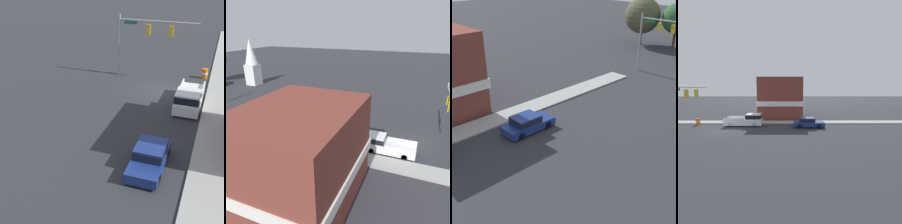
# 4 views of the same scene
# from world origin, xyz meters

# --- Properties ---
(far_signal_assembly) EXTENTS (6.71, 0.49, 7.40)m
(far_signal_assembly) POSITION_xyz_m (-3.41, 33.44, 5.31)
(far_signal_assembly) COLOR gray
(far_signal_assembly) RESTS_ON ground
(car_lead) EXTENTS (1.94, 4.57, 1.47)m
(car_lead) POSITION_xyz_m (-2.13, 12.26, 0.77)
(car_lead) COLOR black
(car_lead) RESTS_ON ground
(backdrop_tree_left_far) EXTENTS (6.04, 6.04, 8.01)m
(backdrop_tree_left_far) POSITION_xyz_m (-13.47, 46.13, 4.98)
(backdrop_tree_left_far) COLOR #4C3823
(backdrop_tree_left_far) RESTS_ON ground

